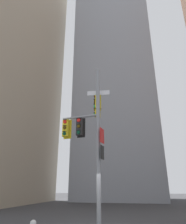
% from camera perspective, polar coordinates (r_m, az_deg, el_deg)
% --- Properties ---
extents(building_mid_block, '(12.81, 12.81, 35.63)m').
position_cam_1_polar(building_mid_block, '(37.66, 6.62, 4.87)').
color(building_mid_block, '#9399A3').
rests_on(building_mid_block, ground).
extents(signal_pole_assembly, '(2.80, 3.03, 8.57)m').
position_cam_1_polar(signal_pole_assembly, '(11.84, -0.48, -3.82)').
color(signal_pole_assembly, gray).
rests_on(signal_pole_assembly, ground).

